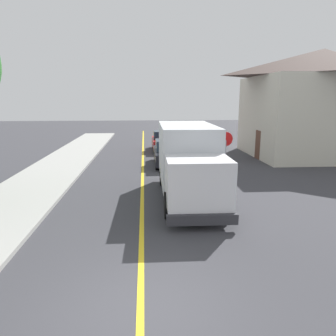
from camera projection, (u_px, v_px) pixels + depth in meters
ground_plane at (140, 310)px, 6.62m from camera, size 120.00×120.00×0.00m
centre_line_yellow at (142, 184)px, 16.36m from camera, size 0.16×56.00×0.01m
box_truck at (188, 158)px, 13.92m from camera, size 2.50×7.21×3.20m
parked_car_near at (168, 153)px, 21.03m from camera, size 1.81×4.40×1.67m
parked_car_mid at (163, 141)px, 26.96m from camera, size 1.83×4.41×1.67m
stop_sign at (225, 146)px, 16.84m from camera, size 0.80×0.10×2.65m
house_across_street at (319, 102)px, 23.83m from camera, size 10.93×9.02×7.95m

